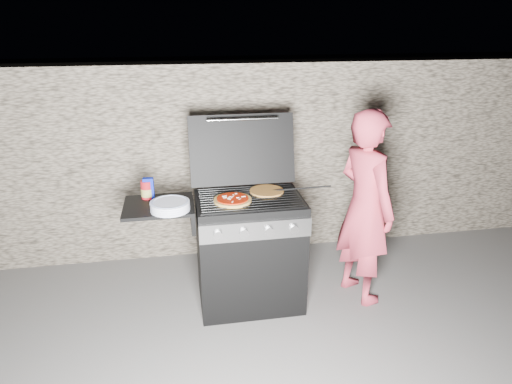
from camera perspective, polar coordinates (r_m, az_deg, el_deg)
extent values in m
plane|color=#575350|center=(3.84, -0.75, -13.38)|extent=(50.00, 50.00, 0.00)
cube|color=gray|center=(4.40, -3.04, 4.20)|extent=(8.00, 0.35, 1.80)
cylinder|color=gold|center=(3.52, 1.35, 0.13)|extent=(0.26, 0.26, 0.01)
cylinder|color=maroon|center=(3.49, -13.48, 0.32)|extent=(0.12, 0.12, 0.14)
cube|color=#08168F|center=(3.48, -13.26, 0.46)|extent=(0.08, 0.05, 0.16)
cylinder|color=silver|center=(3.25, -10.70, -1.72)|extent=(0.35, 0.35, 0.06)
imported|color=#B13243|center=(3.67, 13.48, -1.91)|extent=(0.53, 0.65, 1.56)
cylinder|color=black|center=(3.47, 5.49, 0.48)|extent=(0.43, 0.21, 0.09)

